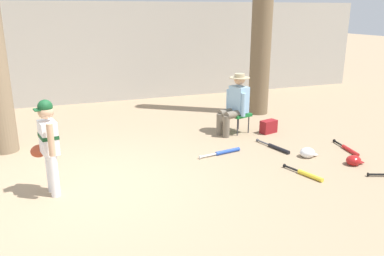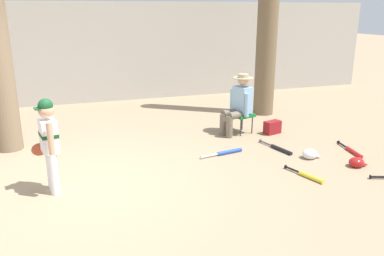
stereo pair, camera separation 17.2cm
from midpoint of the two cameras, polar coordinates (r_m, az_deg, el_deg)
ground_plane at (r=5.72m, az=-15.93°, el=-8.55°), size 60.00×60.00×0.00m
concrete_back_wall at (r=10.80m, az=-19.12°, el=10.16°), size 18.00×0.36×2.61m
tree_behind_spectator at (r=9.29m, az=9.74°, el=16.92°), size 0.73×0.73×5.62m
young_ballplayer at (r=5.48m, az=-21.13°, el=-1.84°), size 0.40×0.57×1.31m
folding_stool at (r=7.90m, az=6.15°, el=1.89°), size 0.49×0.49×0.41m
seated_spectator at (r=7.77m, az=5.67°, el=3.75°), size 0.68×0.53×1.20m
handbag_beside_stool at (r=8.03m, az=10.51°, el=0.20°), size 0.38×0.26×0.26m
bat_yellow_trainer at (r=6.11m, az=15.68°, el=-6.54°), size 0.27×0.70×0.07m
bat_black_composite at (r=7.13m, az=11.52°, el=-2.82°), size 0.24×0.81×0.07m
bat_red_barrel at (r=7.40m, az=21.24°, el=-2.91°), size 0.20×0.78×0.07m
bat_blue_youth at (r=6.79m, az=4.06°, el=-3.51°), size 0.81×0.20×0.07m
batting_helmet_red at (r=6.78m, az=21.86°, el=-4.43°), size 0.29×0.22×0.17m
batting_helmet_white at (r=6.88m, az=15.82°, el=-3.49°), size 0.31×0.24×0.18m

